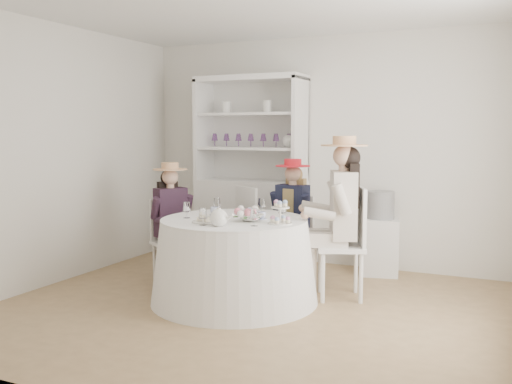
% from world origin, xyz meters
% --- Properties ---
extents(ground, '(4.50, 4.50, 0.00)m').
position_xyz_m(ground, '(0.00, 0.00, 0.00)').
color(ground, olive).
rests_on(ground, ground).
extents(ceiling, '(4.50, 4.50, 0.00)m').
position_xyz_m(ceiling, '(0.00, 0.00, 2.70)').
color(ceiling, white).
rests_on(ceiling, wall_back).
extents(wall_back, '(4.50, 0.00, 4.50)m').
position_xyz_m(wall_back, '(0.00, 2.00, 1.35)').
color(wall_back, silver).
rests_on(wall_back, ground).
extents(wall_front, '(4.50, 0.00, 4.50)m').
position_xyz_m(wall_front, '(0.00, -2.00, 1.35)').
color(wall_front, silver).
rests_on(wall_front, ground).
extents(wall_left, '(0.00, 4.50, 4.50)m').
position_xyz_m(wall_left, '(-2.25, 0.00, 1.35)').
color(wall_left, silver).
rests_on(wall_left, ground).
extents(tea_table, '(1.56, 1.56, 0.78)m').
position_xyz_m(tea_table, '(-0.25, 0.16, 0.39)').
color(tea_table, white).
rests_on(tea_table, ground).
extents(hutch, '(1.50, 0.94, 2.25)m').
position_xyz_m(hutch, '(-0.83, 1.76, 0.80)').
color(hutch, silver).
rests_on(hutch, ground).
extents(side_table, '(0.48, 0.48, 0.63)m').
position_xyz_m(side_table, '(0.75, 1.75, 0.31)').
color(side_table, silver).
rests_on(side_table, ground).
extents(hatbox, '(0.36, 0.36, 0.30)m').
position_xyz_m(hatbox, '(0.75, 1.75, 0.78)').
color(hatbox, black).
rests_on(hatbox, side_table).
extents(guest_left, '(0.54, 0.50, 1.26)m').
position_xyz_m(guest_left, '(-1.19, 0.53, 0.71)').
color(guest_left, silver).
rests_on(guest_left, ground).
extents(guest_mid, '(0.48, 0.50, 1.30)m').
position_xyz_m(guest_mid, '(-0.07, 1.15, 0.73)').
color(guest_mid, silver).
rests_on(guest_mid, ground).
extents(guest_right, '(0.65, 0.59, 1.55)m').
position_xyz_m(guest_right, '(0.61, 0.68, 0.87)').
color(guest_right, silver).
rests_on(guest_right, ground).
extents(spare_chair, '(0.56, 0.56, 0.99)m').
position_xyz_m(spare_chair, '(-0.49, 1.12, 0.53)').
color(spare_chair, silver).
rests_on(spare_chair, ground).
extents(teacup_a, '(0.11, 0.11, 0.07)m').
position_xyz_m(teacup_a, '(-0.52, 0.26, 0.82)').
color(teacup_a, white).
rests_on(teacup_a, tea_table).
extents(teacup_b, '(0.06, 0.06, 0.06)m').
position_xyz_m(teacup_b, '(-0.22, 0.45, 0.81)').
color(teacup_b, white).
rests_on(teacup_b, tea_table).
extents(teacup_c, '(0.09, 0.09, 0.06)m').
position_xyz_m(teacup_c, '(-0.00, 0.23, 0.81)').
color(teacup_c, white).
rests_on(teacup_c, tea_table).
extents(flower_bowl, '(0.23, 0.23, 0.05)m').
position_xyz_m(flower_bowl, '(-0.05, 0.09, 0.81)').
color(flower_bowl, white).
rests_on(flower_bowl, tea_table).
extents(flower_arrangement, '(0.17, 0.17, 0.06)m').
position_xyz_m(flower_arrangement, '(-0.08, 0.07, 0.87)').
color(flower_arrangement, pink).
rests_on(flower_arrangement, tea_table).
extents(table_teapot, '(0.22, 0.16, 0.17)m').
position_xyz_m(table_teapot, '(-0.18, -0.26, 0.85)').
color(table_teapot, white).
rests_on(table_teapot, tea_table).
extents(sandwich_plate, '(0.27, 0.27, 0.06)m').
position_xyz_m(sandwich_plate, '(-0.37, -0.14, 0.80)').
color(sandwich_plate, white).
rests_on(sandwich_plate, tea_table).
extents(cupcake_stand, '(0.22, 0.22, 0.20)m').
position_xyz_m(cupcake_stand, '(0.25, 0.07, 0.86)').
color(cupcake_stand, white).
rests_on(cupcake_stand, tea_table).
extents(stemware_set, '(0.92, 0.96, 0.15)m').
position_xyz_m(stemware_set, '(-0.25, 0.16, 0.86)').
color(stemware_set, white).
rests_on(stemware_set, tea_table).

